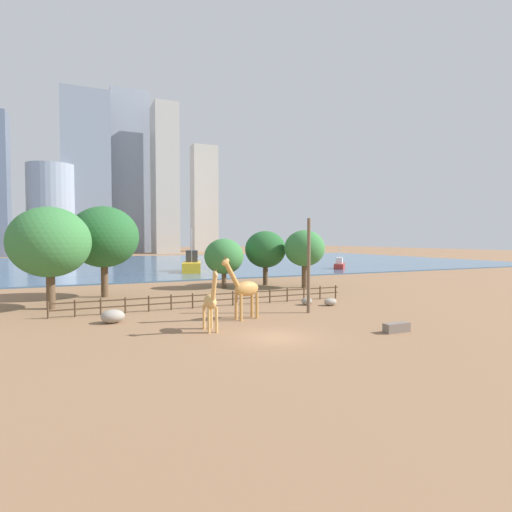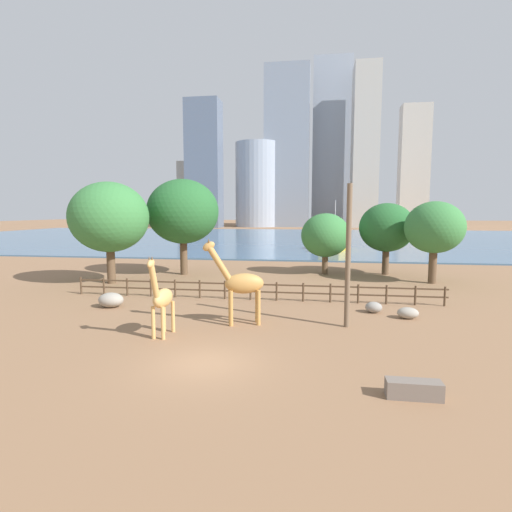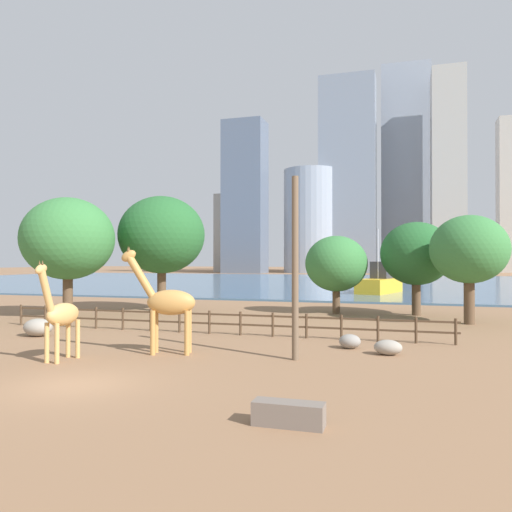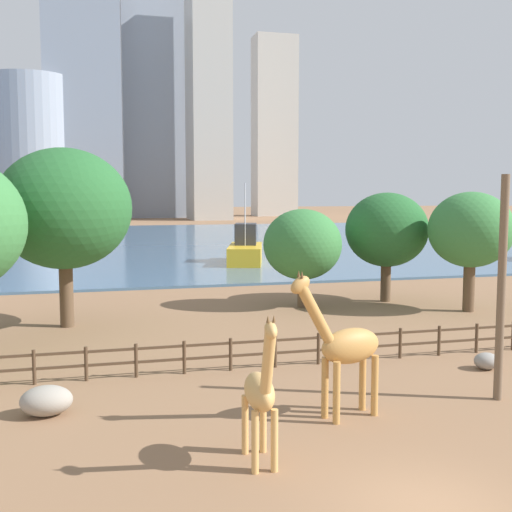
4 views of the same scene
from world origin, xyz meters
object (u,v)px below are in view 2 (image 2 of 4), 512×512
at_px(utility_pole, 348,256).
at_px(tree_right_small, 325,235).
at_px(giraffe_companion, 162,298).
at_px(tree_right_tall, 387,228).
at_px(boulder_by_pole, 408,313).
at_px(giraffe_tall, 241,283).
at_px(tree_center_broad, 183,212).
at_px(boulder_near_fence, 111,300).
at_px(tree_left_small, 434,228).
at_px(tree_left_large, 109,217).
at_px(boat_ferry, 336,242).
at_px(feeding_trough, 414,389).
at_px(boulder_small, 374,307).

distance_m(utility_pole, tree_right_small, 18.37).
height_order(giraffe_companion, tree_right_tall, tree_right_tall).
bearing_deg(boulder_by_pole, tree_right_small, 105.36).
distance_m(giraffe_tall, tree_center_broad, 19.03).
distance_m(boulder_near_fence, tree_left_small, 26.51).
relative_size(giraffe_tall, boulder_near_fence, 2.91).
distance_m(tree_left_large, boat_ferry, 37.56).
height_order(giraffe_tall, tree_right_small, tree_right_small).
distance_m(giraffe_tall, utility_pole, 5.94).
bearing_deg(utility_pole, tree_right_tall, 74.92).
bearing_deg(utility_pole, giraffe_companion, -161.89).
bearing_deg(tree_right_tall, feeding_trough, -97.39).
distance_m(utility_pole, tree_left_small, 16.77).
height_order(tree_center_broad, tree_left_small, tree_center_broad).
height_order(giraffe_tall, giraffe_companion, giraffe_tall).
height_order(utility_pole, tree_right_small, utility_pole).
relative_size(boulder_by_pole, tree_left_large, 0.14).
xyz_separation_m(tree_left_large, tree_right_small, (18.38, 7.93, -1.84)).
height_order(boulder_by_pole, boulder_small, boulder_small).
distance_m(tree_left_large, tree_left_small, 27.78).
relative_size(tree_left_large, tree_right_tall, 1.24).
bearing_deg(tree_left_small, utility_pole, -119.72).
relative_size(boulder_small, tree_left_small, 0.14).
bearing_deg(tree_right_small, giraffe_companion, -111.50).
xyz_separation_m(boulder_near_fence, tree_right_small, (14.01, 16.10, 3.37)).
relative_size(tree_left_small, boat_ferry, 0.78).
height_order(tree_right_small, boat_ferry, boat_ferry).
height_order(giraffe_tall, feeding_trough, giraffe_tall).
bearing_deg(giraffe_tall, giraffe_companion, 22.61).
relative_size(utility_pole, boulder_near_fence, 4.68).
relative_size(utility_pole, tree_right_small, 1.27).
xyz_separation_m(giraffe_companion, boulder_small, (11.07, 6.37, -1.59)).
bearing_deg(tree_right_tall, giraffe_companion, -123.04).
xyz_separation_m(boulder_near_fence, tree_left_small, (23.09, 12.29, 4.33)).
relative_size(giraffe_companion, feeding_trough, 2.30).
xyz_separation_m(giraffe_tall, tree_right_tall, (10.85, 19.31, 2.33)).
relative_size(feeding_trough, tree_center_broad, 0.19).
bearing_deg(utility_pole, boat_ferry, 88.15).
relative_size(giraffe_tall, boulder_by_pole, 3.91).
height_order(giraffe_companion, utility_pole, utility_pole).
xyz_separation_m(feeding_trough, tree_right_small, (-2.38, 26.45, 3.55)).
bearing_deg(utility_pole, tree_left_small, 60.28).
distance_m(giraffe_tall, giraffe_companion, 4.39).
bearing_deg(tree_left_large, tree_left_small, 8.53).
bearing_deg(feeding_trough, tree_left_large, 138.25).
bearing_deg(tree_right_tall, tree_center_broad, -171.61).
distance_m(tree_left_large, tree_right_tall, 25.76).
relative_size(utility_pole, boat_ferry, 0.84).
bearing_deg(tree_right_small, feeding_trough, -84.86).
bearing_deg(boulder_small, tree_right_tall, 78.29).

